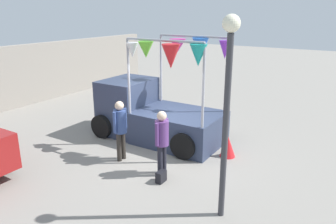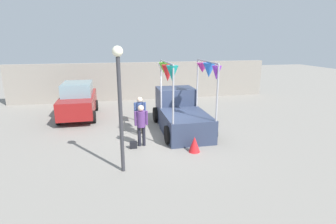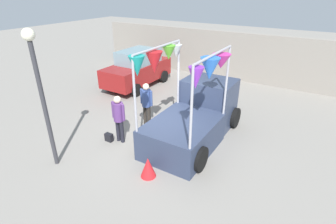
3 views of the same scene
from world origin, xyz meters
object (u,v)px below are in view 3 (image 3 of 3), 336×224
at_px(handbag, 109,137).
at_px(street_lamp, 39,82).
at_px(vendor_truck, 197,113).
at_px(folded_kite_bundle_crimson, 148,167).
at_px(parked_car, 138,68).
at_px(person_customer, 119,115).
at_px(person_vendor, 146,101).

relative_size(handbag, street_lamp, 0.07).
height_order(vendor_truck, folded_kite_bundle_crimson, vendor_truck).
relative_size(vendor_truck, parked_car, 1.01).
height_order(person_customer, folded_kite_bundle_crimson, person_customer).
bearing_deg(parked_car, person_vendor, -48.33).
distance_m(handbag, street_lamp, 3.04).
distance_m(person_vendor, street_lamp, 3.84).
bearing_deg(person_customer, handbag, -150.26).
distance_m(parked_car, street_lamp, 7.25).
xyz_separation_m(person_customer, street_lamp, (-0.82, -1.97, 1.56)).
bearing_deg(folded_kite_bundle_crimson, handbag, 160.10).
xyz_separation_m(vendor_truck, parked_car, (-4.92, 3.10, 0.04)).
xyz_separation_m(person_vendor, folded_kite_bundle_crimson, (1.77, -2.43, -0.72)).
relative_size(parked_car, street_lamp, 1.01).
bearing_deg(person_customer, street_lamp, -112.75).
bearing_deg(street_lamp, parked_car, 107.01).
bearing_deg(parked_car, folded_kite_bundle_crimson, -50.54).
height_order(parked_car, folded_kite_bundle_crimson, parked_car).
height_order(parked_car, handbag, parked_car).
height_order(person_vendor, street_lamp, street_lamp).
bearing_deg(vendor_truck, handbag, -141.45).
height_order(parked_car, street_lamp, street_lamp).
relative_size(handbag, folded_kite_bundle_crimson, 0.47).
relative_size(street_lamp, folded_kite_bundle_crimson, 6.57).
bearing_deg(folded_kite_bundle_crimson, parked_car, 129.46).
bearing_deg(person_vendor, parked_car, 131.67).
distance_m(vendor_truck, person_vendor, 1.94).
relative_size(vendor_truck, street_lamp, 1.03).
height_order(person_vendor, handbag, person_vendor).
relative_size(person_customer, handbag, 5.98).
relative_size(person_vendor, folded_kite_bundle_crimson, 2.82).
distance_m(person_vendor, handbag, 1.90).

